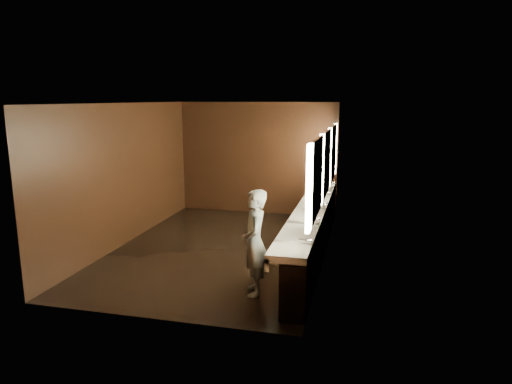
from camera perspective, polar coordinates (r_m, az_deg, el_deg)
floor at (r=9.03m, az=-4.29°, el=-7.04°), size 6.00×6.00×0.00m
ceiling at (r=8.56m, az=-4.57°, el=11.02°), size 4.00×6.00×0.02m
wall_back at (r=11.55m, az=0.17°, el=4.23°), size 4.00×0.02×2.80m
wall_front at (r=5.97m, az=-13.32°, el=-3.10°), size 4.00×0.02×2.80m
wall_left at (r=9.49m, az=-16.00°, el=2.17°), size 0.02×6.00×2.80m
wall_right at (r=8.30m, az=8.84°, el=1.18°), size 0.02×6.00×2.80m
sink_counter at (r=8.52m, az=7.26°, el=-4.75°), size 0.55×5.40×1.01m
mirror_band at (r=8.24m, az=8.77°, el=3.58°), size 0.06×5.03×1.15m
person at (r=6.77m, az=-0.17°, el=-6.34°), size 0.53×0.67×1.59m
trash_bin at (r=8.45m, az=5.60°, el=-6.52°), size 0.37×0.37×0.52m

